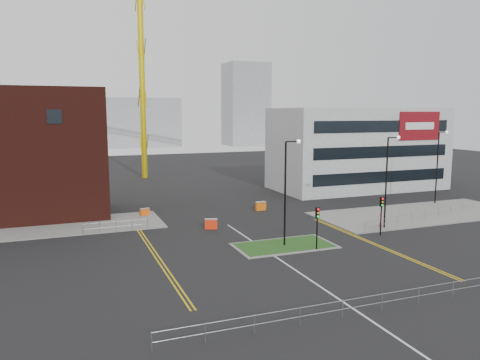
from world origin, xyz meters
The scene contains 27 objects.
ground centered at (0.00, 0.00, 0.00)m, with size 200.00×200.00×0.00m, color black.
pavement_left centered at (-20.00, 22.00, 0.06)m, with size 28.00×8.00×0.12m, color slate.
pavement_right centered at (22.00, 14.00, 0.06)m, with size 24.00×10.00×0.12m, color slate.
island_kerb centered at (2.00, 8.00, 0.04)m, with size 8.60×4.60×0.08m, color slate.
grass_island centered at (2.00, 8.00, 0.06)m, with size 8.00×4.00×0.12m, color #204918.
office_block centered at (26.01, 31.97, 6.00)m, with size 25.00×12.20×12.00m.
tower_crane centered at (3.09, 52.76, 28.36)m, with size 48.91×22.28×41.32m.
streetlamp_island centered at (2.22, 8.00, 5.41)m, with size 1.46×0.36×9.18m.
streetlamp_right_near centered at (14.22, 10.00, 5.41)m, with size 1.46×0.36×9.18m.
streetlamp_right_far centered at (28.22, 18.00, 5.41)m, with size 1.46×0.36×9.18m.
traffic_light_island centered at (4.00, 5.98, 2.57)m, with size 0.28×0.33×3.65m.
traffic_light_right centered at (12.00, 7.98, 2.57)m, with size 0.28×0.33×3.65m.
railing_front centered at (0.00, -6.00, 0.78)m, with size 24.05×0.05×1.10m.
railing_left centered at (-11.00, 18.00, 0.74)m, with size 6.05×0.05×1.10m.
railing_right centered at (20.50, 11.50, 0.78)m, with size 19.05×5.05×1.10m.
centre_line centered at (0.00, 2.00, 0.01)m, with size 0.15×30.00×0.01m, color silver.
yellow_left_a centered at (-9.00, 10.00, 0.01)m, with size 0.12×24.00×0.01m, color gold.
yellow_left_b centered at (-8.70, 10.00, 0.01)m, with size 0.12×24.00×0.01m, color gold.
yellow_right_a centered at (9.50, 6.00, 0.01)m, with size 0.12×20.00×0.01m, color gold.
yellow_right_b centered at (9.80, 6.00, 0.01)m, with size 0.12×20.00×0.01m, color gold.
skyline_b centered at (10.00, 130.00, 8.00)m, with size 24.00×12.00×16.00m, color gray.
skyline_c centered at (45.00, 125.00, 14.00)m, with size 14.00×12.00×28.00m, color gray.
skyline_d centered at (-8.00, 140.00, 6.00)m, with size 30.00×12.00×12.00m, color gray.
pedestrian centered at (13.09, 9.35, 0.90)m, with size 0.66×0.43×1.80m, color pink.
barrier_left centered at (-7.25, 24.00, 0.49)m, with size 1.13×0.71×0.90m.
barrier_mid centered at (-2.08, 16.00, 0.55)m, with size 1.28×0.81×1.02m.
barrier_right centered at (6.00, 22.32, 0.57)m, with size 1.25×0.45×1.04m.
Camera 1 is at (-15.56, -27.06, 11.45)m, focal length 35.00 mm.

